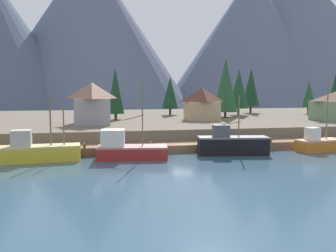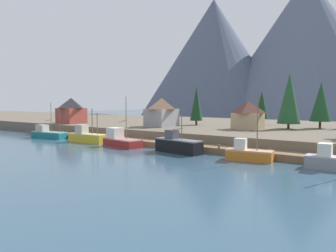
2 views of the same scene
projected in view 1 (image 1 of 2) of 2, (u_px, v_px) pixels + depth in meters
The scene contains 19 objects.
ground_plane at pixel (156, 137), 64.77m from camera, with size 400.00×400.00×1.00m, color #335166.
dock at pixel (179, 147), 47.12m from camera, with size 80.00×4.00×1.60m.
shoreline_bank at pixel (146, 122), 76.30m from camera, with size 400.00×56.00×2.50m, color #665B4C.
mountain_central_peak at pixel (90, 29), 180.43m from camera, with size 101.63×101.63×77.27m, color slate.
mountain_east_peak at pixel (250, 41), 193.60m from camera, with size 93.96×93.96×69.34m, color slate.
mountain_far_ridge at pixel (294, 34), 209.01m from camera, with size 128.41×128.41×81.69m, color slate.
fishing_boat_yellow at pixel (37, 151), 39.91m from camera, with size 8.95×3.31×6.91m.
fishing_boat_red at pixel (128, 149), 41.53m from camera, with size 8.32×4.23×9.21m.
fishing_boat_black at pixel (232, 144), 44.32m from camera, with size 8.73×3.72×7.22m.
fishing_boat_orange at pixel (319, 143), 46.89m from camera, with size 6.63×3.41×9.29m.
house_tan at pixel (202, 104), 65.54m from camera, with size 5.97×4.73×5.88m.
house_grey at pixel (92, 103), 57.32m from camera, with size 5.65×7.33×6.63m.
conifer_near_left at pixel (226, 85), 72.16m from camera, with size 4.77×4.77×11.82m.
conifer_near_right at pixel (251, 87), 86.54m from camera, with size 4.12×4.12×10.61m.
conifer_mid_left at pixel (170, 93), 79.40m from camera, with size 3.52×3.52×8.39m.
conifer_mid_right at pixel (115, 91), 66.37m from camera, with size 3.15×3.15×9.51m.
conifer_back_left at pixel (239, 89), 78.49m from camera, with size 4.30×4.30×9.98m.
conifer_back_right at pixel (336, 89), 73.27m from camera, with size 3.44×3.44×9.53m.
conifer_far_left at pixel (309, 94), 81.74m from camera, with size 2.97×2.97×7.76m.
Camera 1 is at (-10.89, -43.38, 7.73)m, focal length 38.72 mm.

